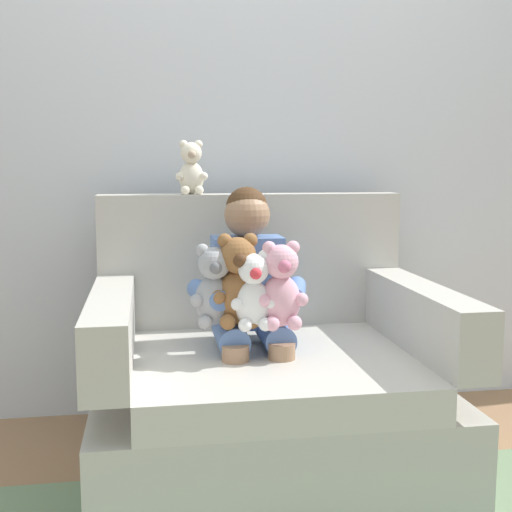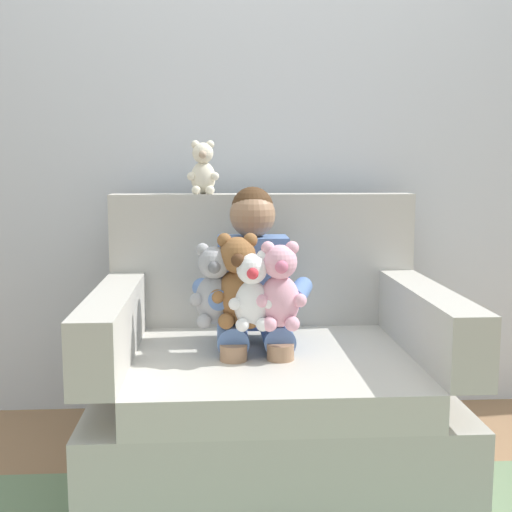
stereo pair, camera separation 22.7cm
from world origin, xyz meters
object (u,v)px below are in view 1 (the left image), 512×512
at_px(armchair, 267,382).
at_px(plush_pink, 281,288).
at_px(plush_brown, 238,283).
at_px(plush_cream_on_backrest, 191,169).
at_px(plush_white, 253,292).
at_px(seated_child, 250,289).
at_px(plush_grey, 214,288).

xyz_separation_m(armchair, plush_pink, (0.02, -0.15, 0.38)).
xyz_separation_m(plush_pink, plush_brown, (-0.14, 0.05, 0.01)).
bearing_deg(plush_cream_on_backrest, plush_white, -61.09).
height_order(armchair, plush_cream_on_backrest, plush_cream_on_backrest).
height_order(armchair, seated_child, seated_child).
relative_size(seated_child, plush_brown, 2.56).
bearing_deg(plush_grey, plush_brown, -4.74).
bearing_deg(plush_pink, plush_brown, 152.06).
xyz_separation_m(plush_white, plush_cream_on_backrest, (-0.17, 0.52, 0.41)).
bearing_deg(plush_pink, plush_white, 170.13).
bearing_deg(plush_white, plush_pink, -20.10).
bearing_deg(plush_grey, plush_cream_on_backrest, 97.62).
xyz_separation_m(plush_white, plush_brown, (-0.05, 0.05, 0.02)).
xyz_separation_m(plush_grey, plush_cream_on_backrest, (-0.04, 0.46, 0.40)).
xyz_separation_m(plush_white, plush_grey, (-0.13, 0.06, 0.01)).
height_order(seated_child, plush_brown, seated_child).
bearing_deg(plush_grey, plush_pink, -12.01).
bearing_deg(plush_brown, plush_cream_on_backrest, 94.61).
bearing_deg(plush_pink, seated_child, 102.82).
distance_m(seated_child, plush_cream_on_backrest, 0.57).
height_order(plush_brown, plush_grey, plush_brown).
bearing_deg(armchair, plush_cream_on_backrest, 122.90).
height_order(seated_child, plush_pink, seated_child).
bearing_deg(seated_child, armchair, -39.40).
distance_m(plush_white, plush_brown, 0.07).
relative_size(seated_child, plush_grey, 2.87).
height_order(seated_child, plush_cream_on_backrest, plush_cream_on_backrest).
relative_size(armchair, plush_cream_on_backrest, 5.70).
height_order(seated_child, plush_white, seated_child).
relative_size(plush_white, plush_cream_on_backrest, 1.24).
bearing_deg(plush_grey, armchair, 26.66).
relative_size(plush_pink, plush_white, 1.11).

